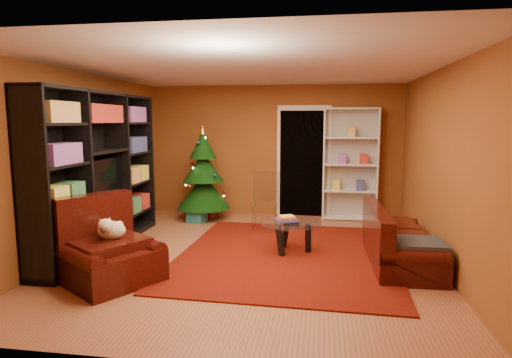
# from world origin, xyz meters

# --- Properties ---
(floor) EXTENTS (5.00, 5.50, 0.05)m
(floor) POSITION_xyz_m (0.00, 0.00, -0.03)
(floor) COLOR brown
(floor) RESTS_ON ground
(ceiling) EXTENTS (5.00, 5.50, 0.05)m
(ceiling) POSITION_xyz_m (0.00, 0.00, 2.62)
(ceiling) COLOR silver
(ceiling) RESTS_ON wall_back
(wall_back) EXTENTS (5.00, 0.05, 2.60)m
(wall_back) POSITION_xyz_m (0.00, 2.77, 1.30)
(wall_back) COLOR brown
(wall_back) RESTS_ON ground
(wall_left) EXTENTS (0.05, 5.50, 2.60)m
(wall_left) POSITION_xyz_m (-2.52, 0.00, 1.30)
(wall_left) COLOR brown
(wall_left) RESTS_ON ground
(wall_right) EXTENTS (0.05, 5.50, 2.60)m
(wall_right) POSITION_xyz_m (2.52, 0.00, 1.30)
(wall_right) COLOR brown
(wall_right) RESTS_ON ground
(doorway) EXTENTS (1.06, 0.60, 2.16)m
(doorway) POSITION_xyz_m (0.60, 2.73, 1.05)
(doorway) COLOR black
(doorway) RESTS_ON floor
(rug) EXTENTS (3.08, 3.56, 0.02)m
(rug) POSITION_xyz_m (0.48, 0.12, 0.01)
(rug) COLOR #611106
(rug) RESTS_ON floor
(media_unit) EXTENTS (0.47, 3.02, 2.31)m
(media_unit) POSITION_xyz_m (-2.27, 0.03, 1.16)
(media_unit) COLOR black
(media_unit) RESTS_ON floor
(christmas_tree) EXTENTS (1.33, 1.33, 1.83)m
(christmas_tree) POSITION_xyz_m (-1.30, 2.15, 0.88)
(christmas_tree) COLOR black
(christmas_tree) RESTS_ON floor
(gift_box_teal) EXTENTS (0.36, 0.36, 0.30)m
(gift_box_teal) POSITION_xyz_m (-1.36, 1.89, 0.15)
(gift_box_teal) COLOR teal
(gift_box_teal) RESTS_ON floor
(gift_box_red) EXTENTS (0.28, 0.28, 0.23)m
(gift_box_red) POSITION_xyz_m (-1.28, 2.36, 0.12)
(gift_box_red) COLOR #AA243D
(gift_box_red) RESTS_ON floor
(white_bookshelf) EXTENTS (1.02, 0.38, 2.20)m
(white_bookshelf) POSITION_xyz_m (1.49, 2.57, 1.07)
(white_bookshelf) COLOR white
(white_bookshelf) RESTS_ON floor
(armchair) EXTENTS (1.46, 1.46, 0.82)m
(armchair) POSITION_xyz_m (-1.49, -1.21, 0.41)
(armchair) COLOR black
(armchair) RESTS_ON rug
(dog) EXTENTS (0.47, 0.50, 0.27)m
(dog) POSITION_xyz_m (-1.50, -1.14, 0.61)
(dog) COLOR beige
(dog) RESTS_ON armchair
(sofa) EXTENTS (0.83, 1.79, 0.76)m
(sofa) POSITION_xyz_m (2.02, -0.00, 0.38)
(sofa) COLOR black
(sofa) RESTS_ON rug
(coffee_table) EXTENTS (1.18, 1.18, 0.56)m
(coffee_table) POSITION_xyz_m (0.54, 0.26, 0.23)
(coffee_table) COLOR gray
(coffee_table) RESTS_ON rug
(acrylic_chair) EXTENTS (0.50, 0.54, 0.92)m
(acrylic_chair) POSITION_xyz_m (-0.00, 1.44, 0.46)
(acrylic_chair) COLOR #66605B
(acrylic_chair) RESTS_ON rug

